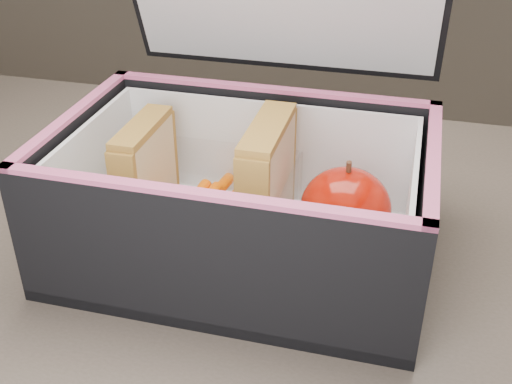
# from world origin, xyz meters

# --- Properties ---
(kitchen_table) EXTENTS (1.20, 0.80, 0.75)m
(kitchen_table) POSITION_xyz_m (0.00, 0.00, 0.66)
(kitchen_table) COLOR brown
(kitchen_table) RESTS_ON ground
(lunch_bag) EXTENTS (0.32, 0.29, 0.32)m
(lunch_bag) POSITION_xyz_m (0.02, 0.04, 0.82)
(lunch_bag) COLOR black
(lunch_bag) RESTS_ON kitchen_table
(plastic_tub) EXTENTS (0.16, 0.11, 0.07)m
(plastic_tub) POSITION_xyz_m (-0.02, 0.05, 0.80)
(plastic_tub) COLOR white
(plastic_tub) RESTS_ON lunch_bag
(sandwich_left) EXTENTS (0.03, 0.09, 0.10)m
(sandwich_left) POSITION_xyz_m (-0.08, 0.05, 0.82)
(sandwich_left) COLOR beige
(sandwich_left) RESTS_ON plastic_tub
(sandwich_right) EXTENTS (0.03, 0.10, 0.11)m
(sandwich_right) POSITION_xyz_m (0.04, 0.05, 0.82)
(sandwich_right) COLOR beige
(sandwich_right) RESTS_ON plastic_tub
(carrot_sticks) EXTENTS (0.06, 0.15, 0.03)m
(carrot_sticks) POSITION_xyz_m (-0.02, 0.04, 0.78)
(carrot_sticks) COLOR #EB4200
(carrot_sticks) RESTS_ON plastic_tub
(paper_napkin) EXTENTS (0.08, 0.09, 0.01)m
(paper_napkin) POSITION_xyz_m (0.11, 0.05, 0.77)
(paper_napkin) COLOR white
(paper_napkin) RESTS_ON lunch_bag
(red_apple) EXTENTS (0.08, 0.08, 0.08)m
(red_apple) POSITION_xyz_m (0.11, 0.05, 0.81)
(red_apple) COLOR #890700
(red_apple) RESTS_ON paper_napkin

